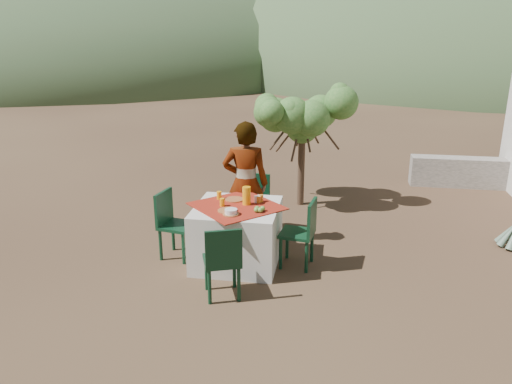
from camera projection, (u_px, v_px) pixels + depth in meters
ground at (265, 248)px, 6.75m from camera, size 160.00×160.00×0.00m
table at (237, 234)px, 6.22m from camera, size 1.30×1.30×0.76m
chair_far at (255, 200)px, 7.19m from camera, size 0.45×0.45×0.85m
chair_near at (223, 259)px, 5.34m from camera, size 0.50×0.50×0.85m
chair_left at (172, 221)px, 6.37m from camera, size 0.47×0.47×0.87m
chair_right at (303, 230)px, 6.09m from camera, size 0.45×0.45×0.87m
person at (245, 184)px, 6.69m from camera, size 0.65×0.46×1.69m
shrub_tree at (306, 122)px, 8.07m from camera, size 1.50×1.47×1.76m
stone_wall at (482, 173)px, 9.29m from camera, size 2.60×0.35×0.55m
hill_near_left at (88, 69)px, 37.70m from camera, size 40.00×40.00×16.00m
hill_near_right at (486, 68)px, 38.65m from camera, size 48.00×48.00×20.00m
hill_far_center at (298, 57)px, 56.16m from camera, size 60.00×60.00×24.00m
plate_far at (234, 199)px, 6.31m from camera, size 0.24×0.24×0.01m
plate_near at (227, 211)px, 5.92m from camera, size 0.24×0.24×0.01m
glass_far at (219, 195)px, 6.33m from camera, size 0.06×0.06×0.10m
glass_near at (222, 202)px, 6.08m from camera, size 0.06×0.06×0.10m
juice_pitcher at (247, 196)px, 6.11m from camera, size 0.10×0.10×0.23m
bowl_plate at (231, 214)px, 5.81m from camera, size 0.20×0.20×0.01m
white_bowl at (231, 211)px, 5.80m from camera, size 0.15×0.15×0.05m
jar_left at (259, 199)px, 6.19m from camera, size 0.05×0.05×0.09m
jar_right at (261, 198)px, 6.23m from camera, size 0.06×0.06×0.09m
napkin_holder at (257, 199)px, 6.20m from camera, size 0.08×0.06×0.09m
fruit_cluster at (259, 209)px, 5.89m from camera, size 0.13×0.12×0.06m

